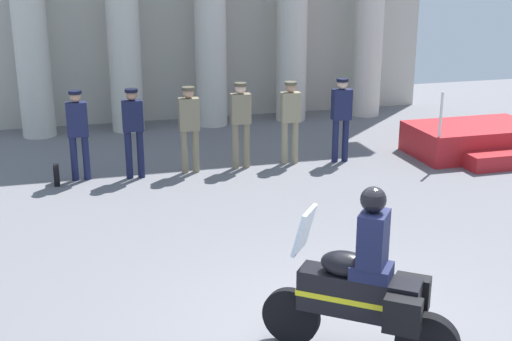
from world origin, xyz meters
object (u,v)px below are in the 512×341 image
object	(u,v)px
officer_in_row_3	(241,118)
briefcase_on_ground	(57,175)
reviewing_stand	(475,141)
officer_in_row_1	(133,126)
officer_in_row_4	(290,116)
motorcycle_with_rider	(366,289)
officer_in_row_0	(78,128)
officer_in_row_2	(189,123)
officer_in_row_5	(341,113)

from	to	relation	value
officer_in_row_3	briefcase_on_ground	xyz separation A→B (m)	(-3.53, -0.08, -0.83)
officer_in_row_3	briefcase_on_ground	size ratio (longest dim) A/B	4.74
reviewing_stand	officer_in_row_1	bearing A→B (deg)	177.07
officer_in_row_4	motorcycle_with_rider	world-z (taller)	motorcycle_with_rider
officer_in_row_0	briefcase_on_ground	world-z (taller)	officer_in_row_0
officer_in_row_2	officer_in_row_5	size ratio (longest dim) A/B	0.98
reviewing_stand	officer_in_row_5	world-z (taller)	officer_in_row_5
officer_in_row_1	briefcase_on_ground	bearing A→B (deg)	1.59
reviewing_stand	officer_in_row_1	distance (m)	7.11
briefcase_on_ground	officer_in_row_4	bearing A→B (deg)	1.61
reviewing_stand	officer_in_row_4	world-z (taller)	officer_in_row_4
officer_in_row_0	officer_in_row_3	world-z (taller)	officer_in_row_3
reviewing_stand	officer_in_row_2	world-z (taller)	officer_in_row_2
officer_in_row_1	motorcycle_with_rider	world-z (taller)	motorcycle_with_rider
officer_in_row_0	briefcase_on_ground	xyz separation A→B (m)	(-0.45, -0.15, -0.82)
officer_in_row_4	motorcycle_with_rider	size ratio (longest dim) A/B	0.88
officer_in_row_1	motorcycle_with_rider	bearing A→B (deg)	105.04
officer_in_row_3	officer_in_row_5	xyz separation A→B (m)	(2.06, -0.12, 0.00)
officer_in_row_4	briefcase_on_ground	bearing A→B (deg)	3.28
officer_in_row_1	officer_in_row_5	distance (m)	4.15
reviewing_stand	officer_in_row_0	bearing A→B (deg)	176.35
reviewing_stand	motorcycle_with_rider	distance (m)	8.47
briefcase_on_ground	reviewing_stand	bearing A→B (deg)	-2.45
officer_in_row_5	motorcycle_with_rider	bearing A→B (deg)	71.26
officer_in_row_3	motorcycle_with_rider	xyz separation A→B (m)	(-0.47, -6.91, -0.22)
motorcycle_with_rider	reviewing_stand	bearing A→B (deg)	-92.30
officer_in_row_2	briefcase_on_ground	world-z (taller)	officer_in_row_2
motorcycle_with_rider	officer_in_row_4	bearing A→B (deg)	-64.34
reviewing_stand	officer_in_row_4	distance (m)	4.04
briefcase_on_ground	officer_in_row_3	bearing A→B (deg)	1.32
officer_in_row_1	officer_in_row_4	bearing A→B (deg)	-175.94
officer_in_row_4	briefcase_on_ground	distance (m)	4.64
officer_in_row_4	officer_in_row_5	size ratio (longest dim) A/B	0.98
motorcycle_with_rider	officer_in_row_0	bearing A→B (deg)	-31.59
officer_in_row_4	officer_in_row_1	bearing A→B (deg)	4.06
officer_in_row_1	officer_in_row_3	bearing A→B (deg)	-176.04
officer_in_row_0	officer_in_row_1	size ratio (longest dim) A/B	0.99
reviewing_stand	officer_in_row_5	size ratio (longest dim) A/B	1.54
reviewing_stand	officer_in_row_1	size ratio (longest dim) A/B	1.54
officer_in_row_4	motorcycle_with_rider	distance (m)	7.12
officer_in_row_2	motorcycle_with_rider	xyz separation A→B (m)	(0.56, -6.88, -0.20)
officer_in_row_0	officer_in_row_2	world-z (taller)	officer_in_row_0
reviewing_stand	officer_in_row_2	distance (m)	6.06
officer_in_row_1	motorcycle_with_rider	xyz separation A→B (m)	(1.62, -6.82, -0.22)
motorcycle_with_rider	briefcase_on_ground	distance (m)	7.51
officer_in_row_1	officer_in_row_2	distance (m)	1.07
officer_in_row_2	motorcycle_with_rider	bearing A→B (deg)	96.29
officer_in_row_2	officer_in_row_3	world-z (taller)	officer_in_row_3
officer_in_row_5	officer_in_row_3	bearing A→B (deg)	-1.56
motorcycle_with_rider	briefcase_on_ground	world-z (taller)	motorcycle_with_rider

